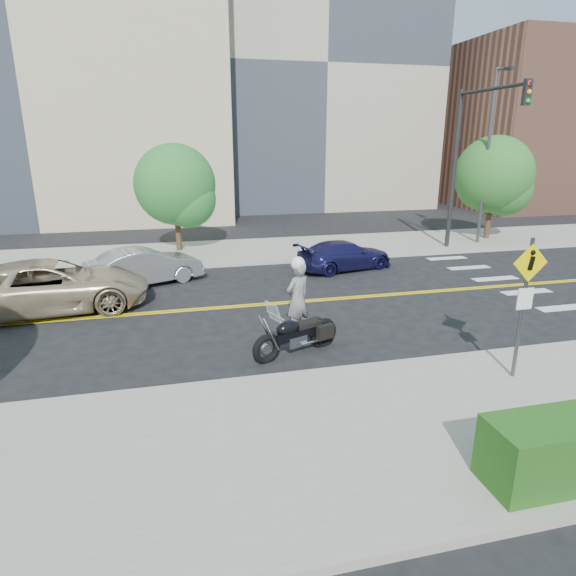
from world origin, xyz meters
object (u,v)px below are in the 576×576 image
Objects in this scene: suv at (52,286)px; parked_car_blue at (344,255)px; motorcyclist at (298,297)px; parked_car_silver at (145,266)px; pedestrian_sign at (525,296)px; motorcycle at (297,326)px.

suv reaches higher than parked_car_blue.
motorcyclist is 7.24m from parked_car_silver.
motorcycle is (-4.14, 2.52, -1.24)m from pedestrian_sign.
suv is at bearing 108.64° from parked_car_silver.
parked_car_blue is at bearing -83.32° from suv.
parked_car_silver is at bearing 129.89° from pedestrian_sign.
pedestrian_sign reaches higher than motorcyclist.
suv is at bearing 145.56° from pedestrian_sign.
suv is (-6.43, 4.73, 0.06)m from motorcycle.
motorcycle is at bearing 148.65° from pedestrian_sign.
pedestrian_sign is 1.39× the size of motorcyclist.
motorcycle is 0.59× the size of parked_car_blue.
suv is 1.40× the size of parked_car_blue.
motorcycle reaches higher than parked_car_silver.
pedestrian_sign reaches higher than suv.
motorcycle is (-0.30, -1.06, -0.36)m from motorcyclist.
pedestrian_sign is at bearing 167.44° from parked_car_blue.
parked_car_silver is at bearing -84.78° from motorcyclist.
pedestrian_sign is 1.27× the size of motorcycle.
parked_car_blue is at bearing -149.14° from motorcyclist.
motorcyclist is 0.53× the size of parked_car_silver.
motorcyclist is at bearing 53.06° from motorcycle.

